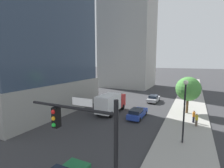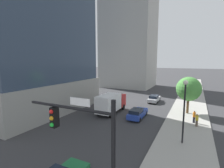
% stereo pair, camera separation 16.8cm
% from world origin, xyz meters
% --- Properties ---
extents(sidewalk, '(5.43, 120.00, 0.15)m').
position_xyz_m(sidewalk, '(8.54, 20.00, 0.07)').
color(sidewalk, '#9E9B93').
rests_on(sidewalk, ground).
extents(construction_building, '(21.32, 18.21, 43.54)m').
position_xyz_m(construction_building, '(-10.22, 48.25, 18.29)').
color(construction_building, '#B2AFA8').
rests_on(construction_building, ground).
extents(traffic_light_pole, '(5.02, 0.48, 6.37)m').
position_xyz_m(traffic_light_pole, '(4.73, 3.36, 4.46)').
color(traffic_light_pole, black).
rests_on(traffic_light_pole, sidewalk).
extents(street_lamp, '(0.44, 0.44, 6.19)m').
position_xyz_m(street_lamp, '(8.41, 14.29, 4.17)').
color(street_lamp, black).
rests_on(street_lamp, sidewalk).
extents(street_tree, '(3.65, 3.65, 5.60)m').
position_xyz_m(street_tree, '(8.37, 24.97, 3.91)').
color(street_tree, brown).
rests_on(street_tree, sidewalk).
extents(car_silver, '(1.78, 4.44, 1.37)m').
position_xyz_m(car_silver, '(2.05, 30.42, 0.68)').
color(car_silver, '#B7B7BC').
rests_on(car_silver, ground).
extents(car_blue, '(1.76, 4.71, 1.42)m').
position_xyz_m(car_blue, '(2.05, 19.80, 0.71)').
color(car_blue, '#233D9E').
rests_on(car_blue, ground).
extents(box_truck, '(2.30, 6.54, 3.03)m').
position_xyz_m(box_truck, '(-2.38, 20.16, 1.70)').
color(box_truck, '#B21E1E').
rests_on(box_truck, ground).
extents(pedestrian_orange_shirt, '(0.34, 0.34, 1.61)m').
position_xyz_m(pedestrian_orange_shirt, '(9.33, 20.85, 0.96)').
color(pedestrian_orange_shirt, black).
rests_on(pedestrian_orange_shirt, sidewalk).
extents(pedestrian_yellow_shirt, '(0.34, 0.34, 1.58)m').
position_xyz_m(pedestrian_yellow_shirt, '(9.65, 19.66, 0.95)').
color(pedestrian_yellow_shirt, brown).
rests_on(pedestrian_yellow_shirt, sidewalk).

